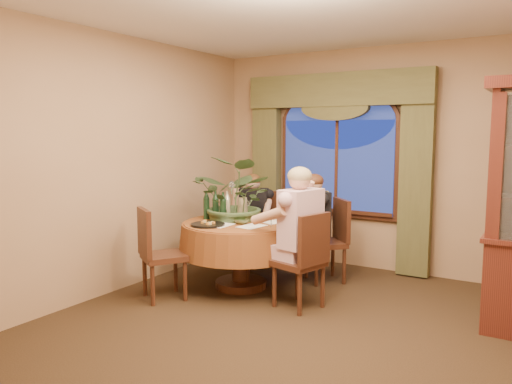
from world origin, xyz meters
The scene contains 29 objects.
floor centered at (0.00, 0.00, 0.00)m, with size 5.00×5.00×0.00m, color black.
wall_back centered at (0.00, 2.50, 1.40)m, with size 4.50×4.50×0.00m, color #997451.
window centered at (-0.60, 2.43, 1.30)m, with size 1.62×0.10×1.32m, color navy, non-canonical shape.
arched_transom centered at (-0.60, 2.43, 2.08)m, with size 1.60×0.06×0.44m, color navy, non-canonical shape.
drapery_left centered at (-1.63, 2.38, 1.18)m, with size 0.38×0.14×2.32m, color #464625.
drapery_right centered at (0.43, 2.38, 1.18)m, with size 0.38×0.14×2.32m, color #464625.
swag_valance centered at (-0.60, 2.35, 2.28)m, with size 2.45×0.16×0.42m, color #464625, non-canonical shape.
dining_table centered at (-1.12, 0.93, 0.38)m, with size 1.39×1.39×0.75m, color maroon.
chair_right centered at (-0.28, 0.69, 0.48)m, with size 0.42×0.42×0.96m, color black.
chair_back_right centered at (-0.41, 1.64, 0.48)m, with size 0.42×0.42×0.96m, color black.
chair_back centered at (-1.33, 1.87, 0.48)m, with size 0.42×0.42×0.96m, color black.
chair_front_left centered at (-1.60, 0.19, 0.48)m, with size 0.42×0.42×0.96m, color black.
person_pink centered at (-0.29, 0.74, 0.71)m, with size 0.51×0.46×1.41m, color #D0A6B2, non-canonical shape.
person_back centered at (-1.49, 1.79, 0.61)m, with size 0.44×0.40×1.22m, color black, non-canonical shape.
person_scarf centered at (-0.52, 1.59, 0.64)m, with size 0.46×0.42×1.27m, color black, non-canonical shape.
stoneware_vase centered at (-1.20, 1.09, 0.88)m, with size 0.13×0.13×0.25m, color #8C7C5B, non-canonical shape.
centerpiece_plant centered at (-1.26, 1.08, 1.36)m, with size 0.95×1.06×0.83m, color #3C5732.
olive_bowl centered at (-1.05, 0.84, 0.77)m, with size 0.16×0.16×0.05m, color #49522C.
cheese_platter centered at (-1.31, 0.56, 0.76)m, with size 0.37×0.37×0.02m, color black.
wine_bottle_0 centered at (-1.57, 0.89, 0.92)m, with size 0.07×0.07×0.33m, color black.
wine_bottle_1 centered at (-1.32, 0.95, 0.92)m, with size 0.07×0.07×0.33m, color tan.
wine_bottle_2 centered at (-1.33, 0.88, 0.92)m, with size 0.07×0.07×0.33m, color black.
wine_bottle_3 centered at (-1.45, 0.90, 0.92)m, with size 0.07×0.07×0.33m, color black.
tasting_paper_0 centered at (-0.88, 0.76, 0.75)m, with size 0.21×0.30×0.00m, color white.
tasting_paper_1 centered at (-0.79, 1.13, 0.75)m, with size 0.21×0.30×0.00m, color white.
tasting_paper_2 centered at (-1.20, 0.64, 0.75)m, with size 0.21×0.30×0.00m, color white.
wine_glass_person_pink centered at (-0.67, 0.83, 0.84)m, with size 0.07×0.07×0.18m, color silver, non-canonical shape.
wine_glass_person_back centered at (-1.31, 1.36, 0.84)m, with size 0.07×0.07×0.18m, color silver, non-canonical shape.
wine_glass_person_scarf centered at (-0.81, 1.27, 0.84)m, with size 0.07×0.07×0.18m, color silver, non-canonical shape.
Camera 1 is at (1.87, -3.67, 1.75)m, focal length 35.00 mm.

